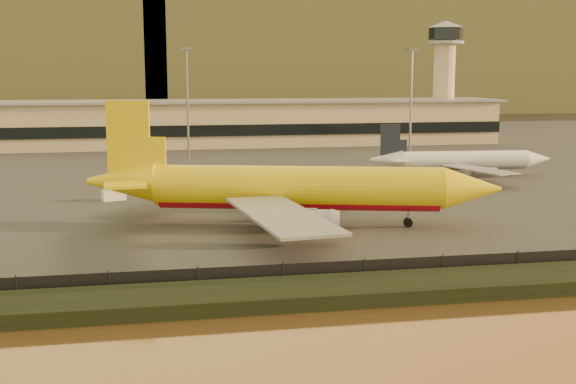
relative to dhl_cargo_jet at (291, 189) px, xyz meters
name	(u,v)px	position (x,y,z in m)	size (l,w,h in m)	color
ground	(314,253)	(-0.02, -14.45, -5.11)	(900.00, 900.00, 0.00)	black
embankment	(356,290)	(-0.02, -31.45, -4.41)	(320.00, 7.00, 1.40)	black
tarmac	(227,158)	(-0.02, 80.55, -5.01)	(320.00, 220.00, 0.20)	#2D2D2D
perimeter_fence	(344,272)	(-0.02, -27.45, -3.81)	(300.00, 0.05, 2.20)	black
terminal_building	(163,124)	(-14.55, 111.10, 1.14)	(202.00, 25.00, 12.60)	tan
control_tower	(444,69)	(69.98, 116.55, 16.55)	(11.20, 11.20, 35.50)	tan
apron_light_masts	(306,95)	(14.98, 60.55, 10.59)	(152.20, 12.20, 25.40)	slate
distant_hills	(144,53)	(-20.77, 325.55, 26.28)	(470.00, 160.00, 70.00)	olive
dhl_cargo_jet	(291,189)	(0.00, 0.00, 0.00)	(54.37, 52.12, 16.44)	yellow
white_narrowbody_jet	(461,161)	(41.48, 38.81, -1.79)	(36.34, 35.36, 10.44)	white
gse_vehicle_yellow	(384,194)	(18.16, 15.92, -3.97)	(4.18, 1.88, 1.88)	yellow
gse_vehicle_white	(114,195)	(-24.08, 23.97, -4.09)	(3.63, 1.64, 1.64)	white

